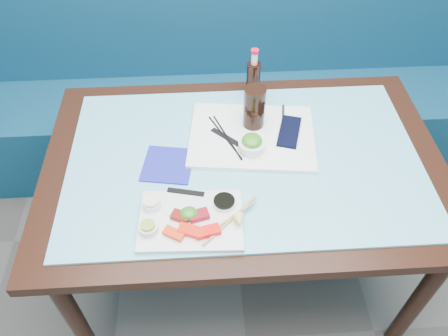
{
  "coord_description": "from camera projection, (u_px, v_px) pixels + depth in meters",
  "views": [
    {
      "loc": [
        -0.14,
        0.41,
        1.86
      ],
      "look_at": [
        -0.08,
        1.37,
        0.8
      ],
      "focal_mm": 35.0,
      "sensor_mm": 36.0,
      "label": 1
    }
  ],
  "objects": [
    {
      "name": "wasabi_fill",
      "position": [
        148.0,
        225.0,
        1.28
      ],
      "size": [
        0.05,
        0.05,
        0.01
      ],
      "primitive_type": "cylinder",
      "rotation": [
        0.0,
        0.0,
        -0.1
      ],
      "color": "#91AC37",
      "rests_on": "ramekin_wasabi"
    },
    {
      "name": "salmon_right",
      "position": [
        208.0,
        232.0,
        1.29
      ],
      "size": [
        0.08,
        0.05,
        0.02
      ],
      "primitive_type": "cube",
      "rotation": [
        0.0,
        0.0,
        0.25
      ],
      "color": "#FF100A",
      "rests_on": "sashimi_plate"
    },
    {
      "name": "blue_napkin",
      "position": [
        168.0,
        165.0,
        1.5
      ],
      "size": [
        0.19,
        0.19,
        0.01
      ],
      "primitive_type": "cube",
      "rotation": [
        0.0,
        0.0,
        -0.17
      ],
      "color": "#1C209B",
      "rests_on": "glass_top"
    },
    {
      "name": "ramekin_wasabi",
      "position": [
        148.0,
        228.0,
        1.29
      ],
      "size": [
        0.06,
        0.06,
        0.02
      ],
      "primitive_type": "cylinder",
      "rotation": [
        0.0,
        0.0,
        -0.07
      ],
      "color": "white",
      "rests_on": "sashimi_plate"
    },
    {
      "name": "ramekin_ginger",
      "position": [
        152.0,
        204.0,
        1.35
      ],
      "size": [
        0.07,
        0.07,
        0.02
      ],
      "primitive_type": "cylinder",
      "rotation": [
        0.0,
        0.0,
        0.33
      ],
      "color": "white",
      "rests_on": "sashimi_plate"
    },
    {
      "name": "serving_tray",
      "position": [
        252.0,
        136.0,
        1.58
      ],
      "size": [
        0.48,
        0.38,
        0.02
      ],
      "primitive_type": "cube",
      "rotation": [
        0.0,
        0.0,
        -0.12
      ],
      "color": "white",
      "rests_on": "glass_top"
    },
    {
      "name": "seaweed_salad",
      "position": [
        252.0,
        141.0,
        1.49
      ],
      "size": [
        0.09,
        0.09,
        0.04
      ],
      "primitive_type": "ellipsoid",
      "rotation": [
        0.0,
        0.0,
        0.34
      ],
      "color": "#3B7D1C",
      "rests_on": "seaweed_bowl"
    },
    {
      "name": "tuna_left",
      "position": [
        181.0,
        216.0,
        1.32
      ],
      "size": [
        0.06,
        0.05,
        0.02
      ],
      "primitive_type": "cube",
      "rotation": [
        0.0,
        0.0,
        -0.43
      ],
      "color": "maroon",
      "rests_on": "sashimi_plate"
    },
    {
      "name": "soy_dish",
      "position": [
        224.0,
        203.0,
        1.36
      ],
      "size": [
        0.09,
        0.09,
        0.01
      ],
      "primitive_type": "cylinder",
      "rotation": [
        0.0,
        0.0,
        -0.43
      ],
      "color": "white",
      "rests_on": "sashimi_plate"
    },
    {
      "name": "cola_bottle_neck",
      "position": [
        254.0,
        58.0,
        1.62
      ],
      "size": [
        0.03,
        0.03,
        0.05
      ],
      "primitive_type": "cylinder",
      "rotation": [
        0.0,
        0.0,
        -0.04
      ],
      "color": "silver",
      "rests_on": "cola_bottle_body"
    },
    {
      "name": "fork",
      "position": [
        283.0,
        113.0,
        1.65
      ],
      "size": [
        0.03,
        0.09,
        0.01
      ],
      "primitive_type": "cylinder",
      "rotation": [
        1.57,
        0.0,
        -0.17
      ],
      "color": "silver",
      "rests_on": "serving_tray"
    },
    {
      "name": "salmon_left",
      "position": [
        174.0,
        234.0,
        1.28
      ],
      "size": [
        0.07,
        0.06,
        0.02
      ],
      "primitive_type": "cube",
      "rotation": [
        0.0,
        0.0,
        -0.53
      ],
      "color": "#FE340A",
      "rests_on": "sashimi_plate"
    },
    {
      "name": "seaweed_garnish",
      "position": [
        189.0,
        213.0,
        1.32
      ],
      "size": [
        0.06,
        0.05,
        0.03
      ],
      "primitive_type": "ellipsoid",
      "rotation": [
        0.0,
        0.0,
        -0.04
      ],
      "color": "#33771B",
      "rests_on": "sashimi_plate"
    },
    {
      "name": "lemon_wedge",
      "position": [
        239.0,
        221.0,
        1.3
      ],
      "size": [
        0.04,
        0.04,
        0.04
      ],
      "primitive_type": "cone",
      "rotation": [
        1.57,
        0.0,
        0.09
      ],
      "color": "#FFF378",
      "rests_on": "sashimi_plate"
    },
    {
      "name": "chopstick_sleeve",
      "position": [
        186.0,
        192.0,
        1.4
      ],
      "size": [
        0.12,
        0.05,
        0.0
      ],
      "primitive_type": "cube",
      "rotation": [
        0.0,
        0.0,
        -0.22
      ],
      "color": "black",
      "rests_on": "sashimi_plate"
    },
    {
      "name": "cola_glass",
      "position": [
        254.0,
        108.0,
        1.55
      ],
      "size": [
        0.08,
        0.08,
        0.16
      ],
      "primitive_type": "cylinder",
      "rotation": [
        0.0,
        0.0,
        -0.06
      ],
      "color": "black",
      "rests_on": "serving_tray"
    },
    {
      "name": "salmon_mid",
      "position": [
        191.0,
        231.0,
        1.29
      ],
      "size": [
        0.08,
        0.06,
        0.02
      ],
      "primitive_type": "cube",
      "rotation": [
        0.0,
        0.0,
        -0.37
      ],
      "color": "red",
      "rests_on": "sashimi_plate"
    },
    {
      "name": "black_chopstick_a",
      "position": [
        225.0,
        137.0,
        1.56
      ],
      "size": [
        0.11,
        0.22,
        0.01
      ],
      "primitive_type": "cylinder",
      "rotation": [
        1.57,
        0.0,
        0.43
      ],
      "color": "black",
      "rests_on": "serving_tray"
    },
    {
      "name": "ginger_fill",
      "position": [
        151.0,
        201.0,
        1.34
      ],
      "size": [
        0.07,
        0.07,
        0.01
      ],
      "primitive_type": "cylinder",
      "rotation": [
        0.0,
        0.0,
        -0.4
      ],
      "color": "#FFE3D1",
      "rests_on": "ramekin_ginger"
    },
    {
      "name": "cola_bottle_body",
      "position": [
        253.0,
        80.0,
        1.7
      ],
      "size": [
        0.06,
        0.06,
        0.15
      ],
      "primitive_type": "cylinder",
      "rotation": [
        0.0,
        0.0,
        -0.21
      ],
      "color": "black",
      "rests_on": "glass_top"
    },
    {
      "name": "glass_top",
      "position": [
        244.0,
        159.0,
        1.52
      ],
      "size": [
        1.22,
        0.76,
        0.01
      ],
      "primitive_type": "cube",
      "color": "#6AC1D4",
      "rests_on": "dining_table"
    },
    {
      "name": "wooden_chopstick_b",
      "position": [
        230.0,
        220.0,
        1.32
      ],
      "size": [
        0.18,
        0.18,
        0.01
      ],
      "primitive_type": "cylinder",
      "rotation": [
        1.57,
        0.0,
        -0.79
      ],
      "color": "tan",
      "rests_on": "sashimi_plate"
    },
    {
      "name": "soy_fill",
      "position": [
        224.0,
        201.0,
        1.35
      ],
      "size": [
        0.07,
        0.07,
        0.01
      ],
      "primitive_type": "cylinder",
      "rotation": [
        0.0,
        0.0,
        -0.12
      ],
      "color": "black",
      "rests_on": "soy_dish"
    },
    {
      "name": "tray_sleeve",
      "position": [
        226.0,
        137.0,
        1.56
      ],
      "size": [
        0.11,
        0.11,
        0.0
      ],
      "primitive_type": "cube",
      "rotation": [
        0.0,
        0.0,
        0.8
      ],
      "color": "black",
      "rests_on": "serving_tray"
    },
    {
      "name": "navy_pouch",
      "position": [
        289.0,
        132.0,
        1.58
      ],
      "size": [
        0.11,
        0.18,
        0.01
      ],
      "primitive_type": "cube",
      "rotation": [
        0.0,
        0.0,
        -0.29
      ],
      "color": "black",
      "rests_on": "serving_tray"
    },
    {
      "name": "booth_bench",
      "position": [
        228.0,
        95.0,
        2.37
      ],
      "size": [
        3.0,
        0.56,
        1.17
      ],
      "color": "navy",
      "rests_on": "ground"
    },
    {
      "name": "tuna_right",
      "position": [
        199.0,
        215.0,
        1.32
      ],
      "size": [
        0.07,
        0.05,
        0.02
      ],
      "primitive_type": "cube",
      "rotation": [
        0.0,
        0.0,
        0.25
      ],
      "color": "maroon",
      "rests_on": "sashimi_plate"
    },
    {
      "name": "wooden_chopstick_a",
      "position": [
        227.0,
        220.0,
        1.32
      ],
      "size": [
        0.18,
        0.13,
        0.01
      ],
      "primitive_type": "cylinder",
      "rotation": [
        1.57,
        0.0,
        -0.96
      ],
      "color": "tan",
      "rests_on": "sashimi_plate"
    },
    {
      "name": "paper_placemat",
      "position": [
        252.0,
        134.0,
        1.58
      ],
      "size": [
        0.38,
        0.31,
        0.0
      ],
      "primitive_type": "cube",
      "rotation": [
        0.0,
        0.0,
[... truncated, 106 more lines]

